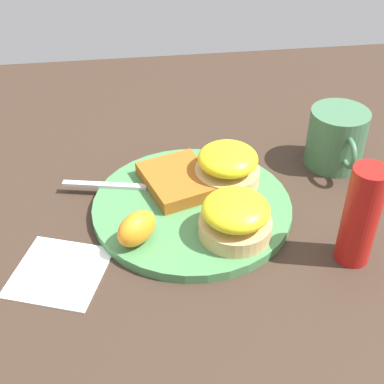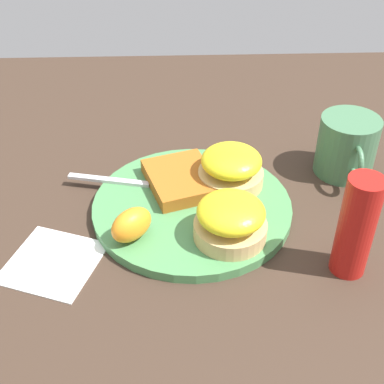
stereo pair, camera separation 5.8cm
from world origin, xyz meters
TOP-DOWN VIEW (x-y plane):
  - ground_plane at (0.00, 0.00)m, footprint 1.10×1.10m
  - plate at (0.00, 0.00)m, footprint 0.28×0.28m
  - sandwich_benedict_left at (0.07, 0.05)m, footprint 0.10×0.10m
  - sandwich_benedict_right at (-0.04, 0.06)m, footprint 0.10×0.10m
  - hashbrown_patty at (-0.04, -0.01)m, footprint 0.13×0.12m
  - orange_wedge at (0.07, -0.08)m, footprint 0.07×0.07m
  - fork at (-0.04, -0.05)m, footprint 0.07×0.23m
  - cup at (-0.09, 0.24)m, footprint 0.12×0.09m
  - napkin at (0.10, -0.18)m, footprint 0.14×0.14m
  - condiment_bottle at (0.12, 0.19)m, footprint 0.04×0.04m

SIDE VIEW (x-z plane):
  - ground_plane at x=0.00m, z-range 0.00..0.00m
  - napkin at x=0.10m, z-range 0.00..0.00m
  - plate at x=0.00m, z-range 0.00..0.01m
  - fork at x=-0.04m, z-range 0.01..0.02m
  - hashbrown_patty at x=-0.04m, z-range 0.01..0.03m
  - orange_wedge at x=0.07m, z-range 0.01..0.06m
  - sandwich_benedict_left at x=0.07m, z-range 0.01..0.07m
  - sandwich_benedict_right at x=-0.04m, z-range 0.01..0.07m
  - cup at x=-0.09m, z-range 0.00..0.09m
  - condiment_bottle at x=0.12m, z-range 0.00..0.14m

